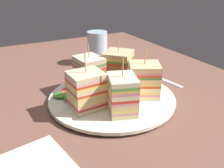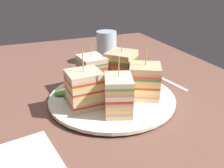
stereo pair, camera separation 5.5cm
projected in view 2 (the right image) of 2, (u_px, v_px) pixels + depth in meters
The scene contains 11 objects.
ground_plane at pixel (112, 104), 57.31cm from camera, with size 121.60×79.00×1.80cm, color brown.
plate at pixel (112, 98), 56.62cm from camera, with size 28.69×28.69×1.28cm.
sandwich_wedge_0 at pixel (92, 72), 59.61cm from camera, with size 7.31×6.25×10.98cm.
sandwich_wedge_1 at pixel (85, 89), 50.83cm from camera, with size 6.40×7.05×12.17cm.
sandwich_wedge_2 at pixel (118, 95), 48.41cm from camera, with size 8.10×7.16×11.83cm.
sandwich_wedge_3 at pixel (144, 81), 54.64cm from camera, with size 8.60×8.85×10.90cm.
sandwich_wedge_4 at pixel (121, 68), 60.88cm from camera, with size 9.19×9.22×11.96cm.
salad_garnish at pixel (70, 92), 56.81cm from camera, with size 6.42×7.45×1.40cm.
spoon at pixel (160, 76), 69.61cm from camera, with size 13.99×4.15×1.00cm.
napkin at pixel (16, 168), 37.03cm from camera, with size 14.29×13.11×0.50cm, color white.
drinking_glass at pixel (107, 50), 79.45cm from camera, with size 6.38×6.38×10.29cm.
Camera 2 is at (46.52, -19.06, 27.02)cm, focal length 39.54 mm.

